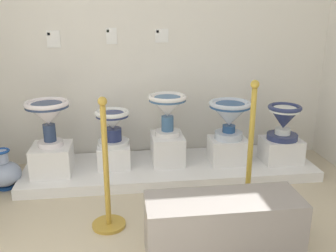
{
  "coord_description": "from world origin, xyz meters",
  "views": [
    {
      "loc": [
        1.25,
        -0.89,
        1.53
      ],
      "look_at": [
        1.68,
        2.43,
        0.48
      ],
      "focal_mm": 39.95,
      "sensor_mm": 36.0,
      "label": 1
    }
  ],
  "objects_px": {
    "plinth_block_tall_cobalt": "(281,150)",
    "stanchion_post_near_left": "(107,189)",
    "plinth_block_rightmost": "(167,148)",
    "museum_bench": "(223,226)",
    "decorative_vase_companion": "(4,173)",
    "antique_toilet_broad_patterned": "(48,114)",
    "plinth_block_central_ornate": "(228,150)",
    "info_placard_third": "(162,36)",
    "info_placard_first": "(53,39)",
    "antique_toilet_rightmost": "(167,107)",
    "antique_toilet_pale_glazed": "(113,123)",
    "antique_toilet_tall_cobalt": "(284,119)",
    "stanchion_post_near_right": "(249,173)",
    "plinth_block_broad_patterned": "(52,159)",
    "info_placard_second": "(111,36)",
    "antique_toilet_central_ornate": "(230,114)",
    "plinth_block_pale_glazed": "(114,155)"
  },
  "relations": [
    {
      "from": "antique_toilet_broad_patterned",
      "to": "decorative_vase_companion",
      "type": "xyz_separation_m",
      "value": [
        -0.41,
        -0.07,
        -0.51
      ]
    },
    {
      "from": "antique_toilet_pale_glazed",
      "to": "stanchion_post_near_right",
      "type": "bearing_deg",
      "value": -39.84
    },
    {
      "from": "antique_toilet_tall_cobalt",
      "to": "museum_bench",
      "type": "relative_size",
      "value": 0.34
    },
    {
      "from": "info_placard_third",
      "to": "decorative_vase_companion",
      "type": "bearing_deg",
      "value": -159.96
    },
    {
      "from": "antique_toilet_broad_patterned",
      "to": "antique_toilet_pale_glazed",
      "type": "xyz_separation_m",
      "value": [
        0.55,
        0.12,
        -0.14
      ]
    },
    {
      "from": "plinth_block_tall_cobalt",
      "to": "stanchion_post_near_right",
      "type": "bearing_deg",
      "value": -128.53
    },
    {
      "from": "antique_toilet_pale_glazed",
      "to": "plinth_block_tall_cobalt",
      "type": "bearing_deg",
      "value": -4.11
    },
    {
      "from": "info_placard_second",
      "to": "stanchion_post_near_right",
      "type": "relative_size",
      "value": 0.14
    },
    {
      "from": "antique_toilet_rightmost",
      "to": "info_placard_third",
      "type": "xyz_separation_m",
      "value": [
        -0.01,
        0.34,
        0.64
      ]
    },
    {
      "from": "plinth_block_rightmost",
      "to": "antique_toilet_tall_cobalt",
      "type": "distance_m",
      "value": 1.15
    },
    {
      "from": "plinth_block_central_ornate",
      "to": "stanchion_post_near_left",
      "type": "bearing_deg",
      "value": -143.03
    },
    {
      "from": "plinth_block_broad_patterned",
      "to": "antique_toilet_broad_patterned",
      "type": "relative_size",
      "value": 0.86
    },
    {
      "from": "plinth_block_pale_glazed",
      "to": "plinth_block_tall_cobalt",
      "type": "distance_m",
      "value": 1.63
    },
    {
      "from": "antique_toilet_central_ornate",
      "to": "antique_toilet_pale_glazed",
      "type": "bearing_deg",
      "value": 176.64
    },
    {
      "from": "plinth_block_rightmost",
      "to": "museum_bench",
      "type": "bearing_deg",
      "value": -82.18
    },
    {
      "from": "plinth_block_broad_patterned",
      "to": "decorative_vase_companion",
      "type": "distance_m",
      "value": 0.42
    },
    {
      "from": "antique_toilet_tall_cobalt",
      "to": "stanchion_post_near_right",
      "type": "xyz_separation_m",
      "value": [
        -0.59,
        -0.74,
        -0.19
      ]
    },
    {
      "from": "plinth_block_pale_glazed",
      "to": "plinth_block_central_ornate",
      "type": "bearing_deg",
      "value": -3.36
    },
    {
      "from": "antique_toilet_tall_cobalt",
      "to": "stanchion_post_near_left",
      "type": "xyz_separation_m",
      "value": [
        -1.66,
        -0.8,
        -0.23
      ]
    },
    {
      "from": "plinth_block_broad_patterned",
      "to": "museum_bench",
      "type": "bearing_deg",
      "value": -44.2
    },
    {
      "from": "museum_bench",
      "to": "plinth_block_tall_cobalt",
      "type": "bearing_deg",
      "value": 53.04
    },
    {
      "from": "plinth_block_tall_cobalt",
      "to": "info_placard_second",
      "type": "relative_size",
      "value": 2.42
    },
    {
      "from": "antique_toilet_pale_glazed",
      "to": "stanchion_post_near_left",
      "type": "height_order",
      "value": "stanchion_post_near_left"
    },
    {
      "from": "plinth_block_broad_patterned",
      "to": "info_placard_second",
      "type": "xyz_separation_m",
      "value": [
        0.57,
        0.47,
        1.06
      ]
    },
    {
      "from": "decorative_vase_companion",
      "to": "antique_toilet_broad_patterned",
      "type": "bearing_deg",
      "value": 9.42
    },
    {
      "from": "info_placard_third",
      "to": "decorative_vase_companion",
      "type": "distance_m",
      "value": 1.93
    },
    {
      "from": "info_placard_first",
      "to": "decorative_vase_companion",
      "type": "relative_size",
      "value": 0.43
    },
    {
      "from": "info_placard_first",
      "to": "museum_bench",
      "type": "relative_size",
      "value": 0.16
    },
    {
      "from": "plinth_block_tall_cobalt",
      "to": "stanchion_post_near_left",
      "type": "height_order",
      "value": "stanchion_post_near_left"
    },
    {
      "from": "plinth_block_rightmost",
      "to": "museum_bench",
      "type": "relative_size",
      "value": 0.38
    },
    {
      "from": "plinth_block_broad_patterned",
      "to": "plinth_block_rightmost",
      "type": "distance_m",
      "value": 1.08
    },
    {
      "from": "antique_toilet_rightmost",
      "to": "info_placard_third",
      "type": "bearing_deg",
      "value": 92.04
    },
    {
      "from": "antique_toilet_rightmost",
      "to": "info_placard_second",
      "type": "xyz_separation_m",
      "value": [
        -0.5,
        0.34,
        0.64
      ]
    },
    {
      "from": "plinth_block_broad_patterned",
      "to": "antique_toilet_rightmost",
      "type": "bearing_deg",
      "value": 6.79
    },
    {
      "from": "decorative_vase_companion",
      "to": "plinth_block_central_ornate",
      "type": "bearing_deg",
      "value": 3.35
    },
    {
      "from": "plinth_block_broad_patterned",
      "to": "antique_toilet_tall_cobalt",
      "type": "distance_m",
      "value": 2.2
    },
    {
      "from": "antique_toilet_pale_glazed",
      "to": "info_placard_first",
      "type": "relative_size",
      "value": 2.1
    },
    {
      "from": "plinth_block_tall_cobalt",
      "to": "decorative_vase_companion",
      "type": "height_order",
      "value": "decorative_vase_companion"
    },
    {
      "from": "antique_toilet_broad_patterned",
      "to": "stanchion_post_near_left",
      "type": "bearing_deg",
      "value": -57.28
    },
    {
      "from": "plinth_block_rightmost",
      "to": "stanchion_post_near_right",
      "type": "height_order",
      "value": "stanchion_post_near_right"
    },
    {
      "from": "antique_toilet_broad_patterned",
      "to": "info_placard_first",
      "type": "xyz_separation_m",
      "value": [
        0.03,
        0.47,
        0.6
      ]
    },
    {
      "from": "info_placard_third",
      "to": "museum_bench",
      "type": "height_order",
      "value": "info_placard_third"
    },
    {
      "from": "antique_toilet_broad_patterned",
      "to": "antique_toilet_rightmost",
      "type": "height_order",
      "value": "antique_toilet_broad_patterned"
    },
    {
      "from": "antique_toilet_broad_patterned",
      "to": "antique_toilet_central_ornate",
      "type": "xyz_separation_m",
      "value": [
        1.65,
        0.05,
        -0.08
      ]
    },
    {
      "from": "plinth_block_rightmost",
      "to": "info_placard_first",
      "type": "relative_size",
      "value": 2.37
    },
    {
      "from": "plinth_block_tall_cobalt",
      "to": "info_placard_third",
      "type": "height_order",
      "value": "info_placard_third"
    },
    {
      "from": "plinth_block_central_ornate",
      "to": "stanchion_post_near_left",
      "type": "xyz_separation_m",
      "value": [
        -1.14,
        -0.86,
        0.08
      ]
    },
    {
      "from": "plinth_block_rightmost",
      "to": "plinth_block_central_ornate",
      "type": "xyz_separation_m",
      "value": [
        0.58,
        -0.07,
        -0.02
      ]
    },
    {
      "from": "plinth_block_tall_cobalt",
      "to": "museum_bench",
      "type": "height_order",
      "value": "museum_bench"
    },
    {
      "from": "antique_toilet_broad_patterned",
      "to": "info_placard_second",
      "type": "relative_size",
      "value": 2.7
    }
  ]
}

